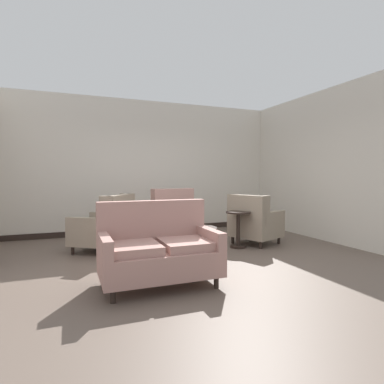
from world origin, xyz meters
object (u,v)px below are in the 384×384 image
at_px(side_table, 238,226).
at_px(coffee_table, 193,233).
at_px(porcelain_vase, 190,219).
at_px(settee, 158,250).
at_px(armchair_back_corner, 254,222).
at_px(armchair_near_window, 106,227).
at_px(armchair_near_sideboard, 169,219).

bearing_deg(side_table, coffee_table, -164.19).
distance_m(coffee_table, porcelain_vase, 0.24).
xyz_separation_m(settee, armchair_back_corner, (2.32, 1.53, 0.00)).
height_order(coffee_table, side_table, side_table).
distance_m(coffee_table, armchair_near_window, 1.55).
height_order(porcelain_vase, settee, settee).
height_order(porcelain_vase, armchair_near_window, armchair_near_window).
distance_m(porcelain_vase, armchair_back_corner, 1.54).
relative_size(porcelain_vase, side_table, 0.48).
relative_size(armchair_near_window, side_table, 1.81).
height_order(armchair_near_window, side_table, armchair_near_window).
height_order(settee, armchair_near_window, settee).
relative_size(coffee_table, porcelain_vase, 2.52).
xyz_separation_m(armchair_near_window, side_table, (2.28, -0.61, -0.02)).
height_order(porcelain_vase, armchair_back_corner, armchair_back_corner).
xyz_separation_m(armchair_near_sideboard, side_table, (1.02, -0.99, -0.05)).
bearing_deg(armchair_near_window, settee, 45.85).
bearing_deg(settee, side_table, 36.22).
xyz_separation_m(porcelain_vase, side_table, (1.05, 0.23, -0.21)).
relative_size(armchair_near_sideboard, side_table, 1.61).
bearing_deg(porcelain_vase, armchair_near_sideboard, 88.75).
relative_size(coffee_table, armchair_near_sideboard, 0.75).
height_order(coffee_table, porcelain_vase, porcelain_vase).
xyz_separation_m(coffee_table, armchair_near_window, (-1.26, 0.90, 0.04)).
height_order(porcelain_vase, armchair_near_sideboard, armchair_near_sideboard).
xyz_separation_m(porcelain_vase, armchair_back_corner, (1.48, 0.39, -0.19)).
distance_m(coffee_table, settee, 1.40).
relative_size(settee, armchair_back_corner, 1.34).
bearing_deg(armchair_back_corner, coffee_table, 85.03).
distance_m(armchair_near_sideboard, armchair_near_window, 1.31).
bearing_deg(armchair_near_window, porcelain_vase, 90.55).
xyz_separation_m(settee, side_table, (1.90, 1.37, -0.02)).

